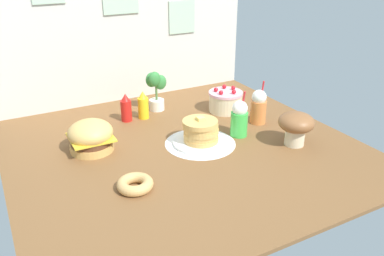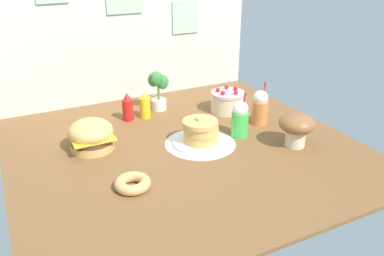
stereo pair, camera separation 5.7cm
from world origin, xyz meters
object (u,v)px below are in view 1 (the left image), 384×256
Objects in this scene: layer_cake at (225,101)px; mushroom_stool at (296,125)px; mustard_bottle at (143,106)px; donut_pink_glaze at (135,184)px; potted_plant at (156,89)px; cream_soda_cup at (239,119)px; pancake_stack at (201,133)px; burger at (91,136)px; ketchup_bottle at (126,108)px; orange_float_cup at (258,107)px.

mushroom_stool is (7.53, -63.63, 5.01)cm from layer_cake.
mustard_bottle reaches higher than donut_pink_glaze.
potted_plant is (-41.95, 24.87, 8.17)cm from layer_cake.
layer_cake is 57.82cm from mustard_bottle.
layer_cake is 40.49cm from cream_soda_cup.
mushroom_stool reaches higher than pancake_stack.
mushroom_stool is at bearing -24.83° from burger.
layer_cake is at bearing 42.02° from pancake_stack.
cream_soda_cup is 68.58cm from potted_plant.
pancake_stack is 1.83× the size of donut_pink_glaze.
burger is 62.98cm from pancake_stack.
donut_pink_glaze is at bearing -161.40° from cream_soda_cup.
layer_cake is at bearing -30.66° from potted_plant.
pancake_stack is 1.70× the size of ketchup_bottle.
pancake_stack is 1.13× the size of orange_float_cup.
burger is at bearing -136.15° from ketchup_bottle.
mushroom_stool is (-0.42, -36.28, 1.19)cm from orange_float_cup.
orange_float_cup is at bearing -7.01° from burger.
burger reaches higher than pancake_stack.
potted_plant reaches higher than donut_pink_glaze.
mustard_bottle is 0.67× the size of orange_float_cup.
ketchup_bottle is at bearing 133.03° from mushroom_stool.
pancake_stack is at bearing 27.92° from donut_pink_glaze.
mushroom_stool reaches higher than ketchup_bottle.
mustard_bottle is at bearing 164.38° from layer_cake.
potted_plant reaches higher than orange_float_cup.
orange_float_cup is at bearing -34.00° from mustard_bottle.
cream_soda_cup reaches higher than burger.
mustard_bottle is 101.38cm from mushroom_stool.
donut_pink_glaze is at bearing -119.50° from potted_plant.
orange_float_cup is at bearing -30.27° from ketchup_bottle.
pancake_stack is 62.10cm from potted_plant.
orange_float_cup is 1.36× the size of mushroom_stool.
potted_plant is at bearing 17.91° from ketchup_bottle.
mushroom_stool is at bearing -90.66° from orange_float_cup.
orange_float_cup reaches higher than mushroom_stool.
burger is 1.43× the size of donut_pink_glaze.
burger is 52.92cm from mustard_bottle.
orange_float_cup is (107.41, -13.21, 2.54)cm from burger.
orange_float_cup is at bearing -73.80° from layer_cake.
burger is at bearing -145.85° from mustard_bottle.
cream_soda_cup is (53.18, -54.34, 2.37)cm from ketchup_bottle.
pancake_stack is 54.73cm from layer_cake.
burger is at bearing 155.17° from mushroom_stool.
orange_float_cup is 72.36cm from potted_plant.
pancake_stack is 49.66cm from orange_float_cup.
pancake_stack is 1.70× the size of mustard_bottle.
layer_cake is at bearing 8.09° from burger.
cream_soda_cup is 82.68cm from donut_pink_glaze.
pancake_stack is 26.77cm from cream_soda_cup.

